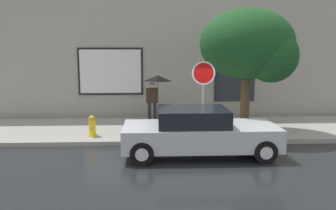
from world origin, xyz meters
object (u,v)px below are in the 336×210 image
at_px(fire_hydrant, 92,126).
at_px(pedestrian_with_umbrella, 156,84).
at_px(parked_car, 198,132).
at_px(street_tree, 252,47).
at_px(stop_sign, 203,84).

bearing_deg(fire_hydrant, pedestrian_with_umbrella, 43.56).
relative_size(parked_car, street_tree, 1.02).
bearing_deg(pedestrian_with_umbrella, fire_hydrant, -136.44).
distance_m(parked_car, fire_hydrant, 3.85).
bearing_deg(stop_sign, fire_hydrant, 173.18).
height_order(fire_hydrant, street_tree, street_tree).
height_order(fire_hydrant, pedestrian_with_umbrella, pedestrian_with_umbrella).
distance_m(fire_hydrant, stop_sign, 4.01).
height_order(fire_hydrant, stop_sign, stop_sign).
bearing_deg(fire_hydrant, street_tree, 4.18).
relative_size(parked_car, fire_hydrant, 6.21).
distance_m(fire_hydrant, street_tree, 6.14).
distance_m(pedestrian_with_umbrella, street_tree, 4.00).
relative_size(street_tree, stop_sign, 1.71).
bearing_deg(stop_sign, street_tree, 25.17).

